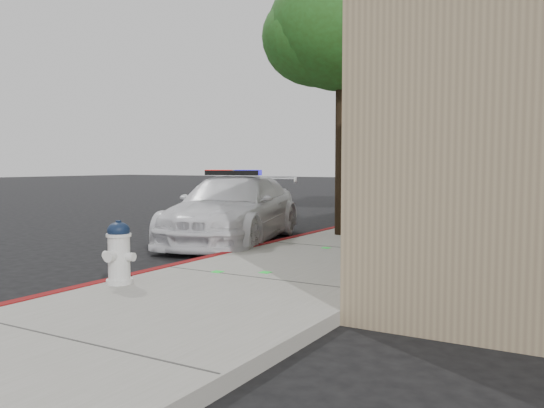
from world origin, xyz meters
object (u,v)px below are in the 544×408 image
(police_car, at_px, (233,209))
(street_tree_mid, at_px, (417,61))
(fire_hydrant, at_px, (119,252))
(street_tree_near, at_px, (342,33))
(street_tree_far, at_px, (445,76))

(police_car, relative_size, street_tree_mid, 0.87)
(fire_hydrant, relative_size, street_tree_near, 0.14)
(police_car, distance_m, street_tree_mid, 7.83)
(police_car, xyz_separation_m, street_tree_near, (1.87, 1.22, 3.59))
(street_tree_mid, bearing_deg, fire_hydrant, -91.81)
(street_tree_near, bearing_deg, police_car, -146.75)
(street_tree_mid, bearing_deg, police_car, -105.87)
(police_car, height_order, fire_hydrant, police_car)
(police_car, distance_m, fire_hydrant, 4.92)
(street_tree_near, relative_size, street_tree_far, 0.95)
(fire_hydrant, xyz_separation_m, street_tree_near, (0.36, 5.90, 3.74))
(street_tree_near, distance_m, street_tree_mid, 5.34)
(street_tree_mid, xyz_separation_m, street_tree_far, (0.04, 3.08, -0.01))
(police_car, xyz_separation_m, fire_hydrant, (1.51, -4.68, -0.15))
(police_car, distance_m, street_tree_far, 10.54)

